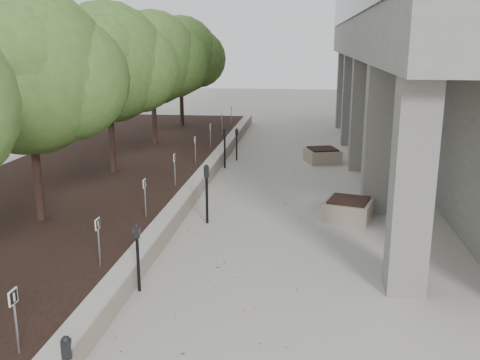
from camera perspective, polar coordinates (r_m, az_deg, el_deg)
The scene contains 22 objects.
ground at distance 9.92m, azimuth -2.41°, elevation -13.01°, with size 90.00×90.00×0.00m, color #AEA9A0.
retaining_wall at distance 18.49m, azimuth -3.42°, elevation 0.93°, with size 0.39×26.00×0.50m, color tan, non-canonical shape.
planting_bed at distance 19.50m, azimuth -14.10°, elevation 1.07°, with size 7.00×26.00×0.40m, color black.
crabapple_tree_2 at distance 13.34m, azimuth -21.26°, elevation 7.24°, with size 4.60×4.00×5.44m, color #395F24, non-canonical shape.
crabapple_tree_3 at distance 17.88m, azimuth -13.71°, elevation 9.41°, with size 4.60×4.00×5.44m, color #395F24, non-canonical shape.
crabapple_tree_4 at distance 22.61m, azimuth -9.22°, elevation 10.61°, with size 4.60×4.00×5.44m, color #395F24, non-canonical shape.
crabapple_tree_5 at distance 27.44m, azimuth -6.28°, elevation 11.36°, with size 4.60×4.00×5.44m, color #395F24, non-canonical shape.
parking_sign_1 at distance 8.16m, azimuth -22.61°, elevation -13.69°, with size 0.04×0.22×0.96m, color black, non-canonical shape.
parking_sign_2 at distance 10.61m, azimuth -14.71°, elevation -6.42°, with size 0.04×0.22×0.96m, color black, non-canonical shape.
parking_sign_3 at distance 13.29m, azimuth -10.00°, elevation -1.90°, with size 0.04×0.22×0.96m, color black, non-canonical shape.
parking_sign_4 at distance 16.08m, azimuth -6.91°, elevation 1.08°, with size 0.04×0.22×0.96m, color black, non-canonical shape.
parking_sign_5 at distance 18.94m, azimuth -4.74°, elevation 3.17°, with size 0.04×0.22×0.96m, color black, non-canonical shape.
parking_sign_6 at distance 21.83m, azimuth -3.14°, elevation 4.71°, with size 0.04×0.22×0.96m, color black, non-canonical shape.
parking_sign_7 at distance 24.75m, azimuth -1.91°, elevation 5.88°, with size 0.04×0.22×0.96m, color black, non-canonical shape.
parking_sign_8 at distance 27.69m, azimuth -0.94°, elevation 6.81°, with size 0.04×0.22×0.96m, color black, non-canonical shape.
parking_meter_2 at distance 10.30m, azimuth -10.74°, elevation -8.06°, with size 0.13×0.10×1.35m, color black, non-canonical shape.
parking_meter_3 at distance 13.83m, azimuth -3.53°, elevation -1.49°, with size 0.15×0.11×1.55m, color black, non-canonical shape.
parking_meter_4 at distance 21.20m, azimuth -0.36°, elevation 3.78°, with size 0.13×0.09×1.28m, color black, non-canonical shape.
parking_meter_5 at distance 19.87m, azimuth -1.62°, elevation 3.35°, with size 0.15×0.10×1.49m, color black, non-canonical shape.
planter_front at distance 14.56m, azimuth 11.37°, elevation -3.01°, with size 1.16×1.16×0.54m, color tan, non-canonical shape.
planter_back at distance 21.18m, azimuth 8.71°, elevation 2.61°, with size 1.20×1.20×0.56m, color tan, non-canonical shape.
berry_scatter at distance 14.50m, azimuth 0.45°, elevation -3.87°, with size 3.30×14.10×0.02m, color #98190B, non-canonical shape.
Camera 1 is at (1.49, -8.67, 4.58)m, focal length 40.36 mm.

